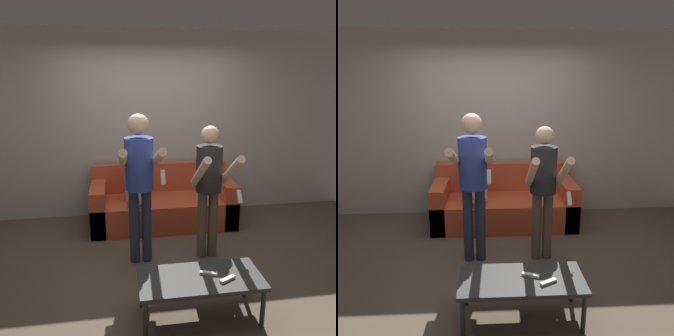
{
  "view_description": "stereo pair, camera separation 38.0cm",
  "coord_description": "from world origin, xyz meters",
  "views": [
    {
      "loc": [
        -0.46,
        -3.16,
        2.01
      ],
      "look_at": [
        0.13,
        0.69,
        0.96
      ],
      "focal_mm": 35.0,
      "sensor_mm": 36.0,
      "label": 1
    },
    {
      "loc": [
        -0.08,
        -3.2,
        2.01
      ],
      "look_at": [
        0.13,
        0.69,
        0.96
      ],
      "focal_mm": 35.0,
      "sensor_mm": 36.0,
      "label": 2
    }
  ],
  "objects": [
    {
      "name": "person_standing_left",
      "position": [
        -0.25,
        0.18,
        1.05
      ],
      "size": [
        0.43,
        0.78,
        1.68
      ],
      "color": "#282D47",
      "rests_on": "ground_plane"
    },
    {
      "name": "couch",
      "position": [
        0.13,
        1.21,
        0.28
      ],
      "size": [
        1.99,
        0.84,
        0.82
      ],
      "color": "#C64C2D",
      "rests_on": "ground_plane"
    },
    {
      "name": "person_standing_right",
      "position": [
        0.52,
        0.17,
        0.94
      ],
      "size": [
        0.41,
        0.71,
        1.54
      ],
      "color": "brown",
      "rests_on": "ground_plane"
    },
    {
      "name": "coffee_table",
      "position": [
        0.18,
        -0.79,
        0.35
      ],
      "size": [
        1.06,
        0.48,
        0.39
      ],
      "color": "#2D2D2D",
      "rests_on": "ground_plane"
    },
    {
      "name": "ground_plane",
      "position": [
        0.0,
        0.0,
        0.0
      ],
      "size": [
        14.0,
        14.0,
        0.0
      ],
      "primitive_type": "plane",
      "color": "brown"
    },
    {
      "name": "remote_far",
      "position": [
        0.26,
        -0.77,
        0.4
      ],
      "size": [
        0.15,
        0.08,
        0.02
      ],
      "color": "white",
      "rests_on": "coffee_table"
    },
    {
      "name": "remote_near",
      "position": [
        0.4,
        -0.87,
        0.4
      ],
      "size": [
        0.15,
        0.1,
        0.02
      ],
      "color": "white",
      "rests_on": "coffee_table"
    },
    {
      "name": "person_seated",
      "position": [
        -0.25,
        1.03,
        0.62
      ],
      "size": [
        0.29,
        0.52,
        1.14
      ],
      "color": "brown",
      "rests_on": "ground_plane"
    },
    {
      "name": "wall_back",
      "position": [
        0.0,
        1.66,
        1.35
      ],
      "size": [
        6.4,
        0.06,
        2.7
      ],
      "color": "#B7B2A8",
      "rests_on": "ground_plane"
    }
  ]
}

